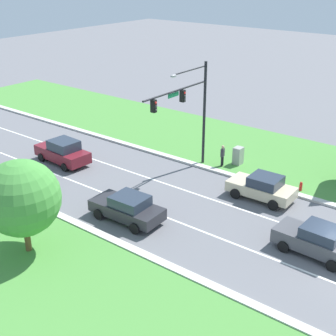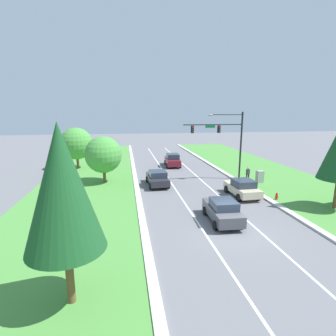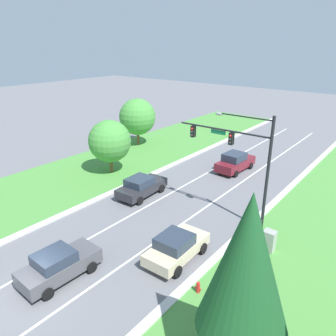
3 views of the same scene
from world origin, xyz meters
name	(u,v)px [view 3 (image 3 of 3)]	position (x,y,z in m)	size (l,w,h in m)	color
ground_plane	(36,294)	(0.00, 0.00, 0.00)	(160.00, 160.00, 0.00)	slate
lane_stripe_inner_left	(17,278)	(-1.80, 0.00, 0.00)	(0.14, 81.00, 0.01)	white
lane_stripe_inner_right	(57,311)	(1.80, 0.00, 0.00)	(0.14, 81.00, 0.01)	white
traffic_signal_mast	(241,151)	(4.39, 12.79, 5.07)	(6.83, 0.41, 7.65)	black
graphite_sedan	(59,265)	(-0.04, 1.47, 0.83)	(2.13, 4.29, 1.66)	#4C4C51
charcoal_sedan	(141,186)	(-3.42, 11.52, 0.81)	(2.23, 4.51, 1.60)	#28282D
champagne_sedan	(176,247)	(3.83, 6.58, 0.82)	(2.19, 4.26, 1.62)	beige
burgundy_sedan	(235,162)	(-0.03, 21.17, 0.89)	(2.27, 4.69, 1.83)	maroon
utility_cabinet	(269,241)	(7.70, 10.57, 0.69)	(0.70, 0.60, 1.39)	#9E9E99
pedestrian	(258,227)	(6.65, 11.29, 0.94)	(0.43, 0.31, 1.69)	black
fire_hydrant	(198,288)	(6.34, 5.03, 0.34)	(0.34, 0.20, 0.70)	red
conifer_near_right_tree	(246,264)	(9.78, 2.36, 5.02)	(3.22, 3.22, 7.61)	brown
oak_near_left_tree	(137,117)	(-13.14, 21.54, 3.46)	(4.27, 4.27, 5.60)	brown
oak_far_left_tree	(110,141)	(-9.02, 13.42, 3.13)	(3.94, 3.94, 5.11)	brown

